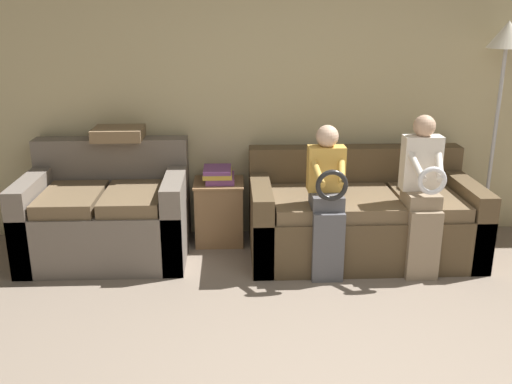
% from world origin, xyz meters
% --- Properties ---
extents(wall_back, '(7.11, 0.06, 2.55)m').
position_xyz_m(wall_back, '(0.00, 2.78, 1.27)').
color(wall_back, '#C6B789').
rests_on(wall_back, ground_plane).
extents(couch_main, '(1.85, 0.97, 0.84)m').
position_xyz_m(couch_main, '(0.38, 2.23, 0.31)').
color(couch_main, brown).
rests_on(couch_main, ground_plane).
extents(couch_side, '(1.31, 0.93, 0.92)m').
position_xyz_m(couch_side, '(-1.73, 2.29, 0.34)').
color(couch_side, '#70665B').
rests_on(couch_side, ground_plane).
extents(child_left_seated, '(0.28, 0.37, 1.16)m').
position_xyz_m(child_left_seated, '(0.02, 1.83, 0.65)').
color(child_left_seated, '#56565B').
rests_on(child_left_seated, ground_plane).
extents(child_right_seated, '(0.29, 0.37, 1.23)m').
position_xyz_m(child_right_seated, '(0.75, 1.83, 0.68)').
color(child_right_seated, gray).
rests_on(child_right_seated, ground_plane).
extents(side_shelf, '(0.43, 0.41, 0.55)m').
position_xyz_m(side_shelf, '(-0.81, 2.52, 0.28)').
color(side_shelf, olive).
rests_on(side_shelf, ground_plane).
extents(book_stack, '(0.27, 0.30, 0.13)m').
position_xyz_m(book_stack, '(-0.81, 2.52, 0.62)').
color(book_stack, '#7A4284').
rests_on(book_stack, side_shelf).
extents(floor_lamp, '(0.32, 0.32, 1.89)m').
position_xyz_m(floor_lamp, '(1.56, 2.49, 1.61)').
color(floor_lamp, '#2D2B28').
rests_on(floor_lamp, ground_plane).
extents(throw_pillow, '(0.42, 0.42, 0.10)m').
position_xyz_m(throw_pillow, '(-1.65, 2.62, 0.97)').
color(throw_pillow, '#846B4C').
rests_on(throw_pillow, couch_side).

